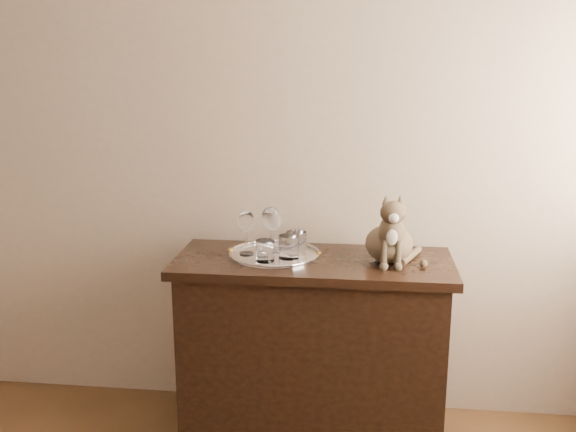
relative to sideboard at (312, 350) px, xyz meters
name	(u,v)px	position (x,y,z in m)	size (l,w,h in m)	color
wall_back	(192,133)	(-0.60, 0.31, 0.93)	(4.00, 0.10, 2.70)	tan
sideboard	(312,350)	(0.00, 0.00, 0.00)	(1.20, 0.50, 0.85)	black
tray	(274,255)	(-0.17, 0.03, 0.43)	(0.40, 0.40, 0.01)	silver
wine_glass_b	(274,231)	(-0.19, 0.10, 0.52)	(0.06, 0.06, 0.17)	white
wine_glass_c	(246,232)	(-0.29, 0.01, 0.53)	(0.07, 0.07, 0.20)	white
wine_glass_d	(271,231)	(-0.19, 0.03, 0.54)	(0.08, 0.08, 0.21)	white
tumbler_a	(289,247)	(-0.10, -0.02, 0.48)	(0.09, 0.09, 0.10)	white
tumbler_b	(265,251)	(-0.20, -0.08, 0.48)	(0.08, 0.08, 0.09)	silver
tumbler_c	(296,243)	(-0.08, 0.04, 0.48)	(0.09, 0.09, 0.10)	white
cat	(390,226)	(0.32, 0.01, 0.58)	(0.31, 0.29, 0.31)	#4A3E2C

